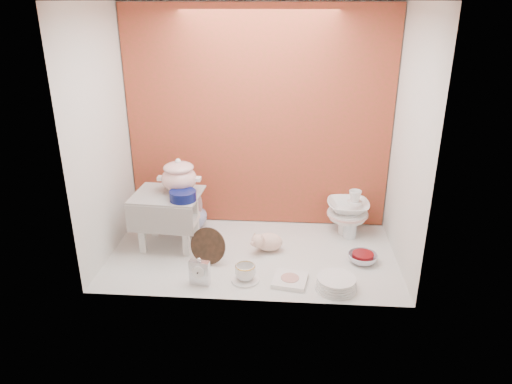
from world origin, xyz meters
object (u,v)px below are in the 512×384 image
dinner_plate_stack (336,283)px  floral_platter (176,205)px  gold_rim_teacup (245,272)px  porcelain_tower (348,212)px  soup_tureen (179,175)px  blue_white_vase (192,213)px  plush_pig (269,242)px  crystal_bowl (363,258)px  step_stool (169,220)px  mantel_clock (200,271)px

dinner_plate_stack → floral_platter: bearing=147.5°
gold_rim_teacup → porcelain_tower: size_ratio=0.37×
dinner_plate_stack → soup_tureen: bearing=153.6°
floral_platter → blue_white_vase: floral_platter is taller
plush_pig → crystal_bowl: 0.59m
gold_rim_teacup → porcelain_tower: (0.64, 0.65, 0.10)m
gold_rim_teacup → floral_platter: bearing=130.9°
step_stool → soup_tureen: 0.31m
plush_pig → crystal_bowl: (0.58, -0.10, -0.04)m
mantel_clock → porcelain_tower: (0.89, 0.70, 0.08)m
gold_rim_teacup → crystal_bowl: bearing=20.4°
dinner_plate_stack → crystal_bowl: dinner_plate_stack is taller
gold_rim_teacup → plush_pig: bearing=71.9°
soup_tureen → blue_white_vase: size_ratio=1.19×
blue_white_vase → soup_tureen: bearing=-94.2°
mantel_clock → plush_pig: mantel_clock is taller
mantel_clock → porcelain_tower: 1.14m
gold_rim_teacup → crystal_bowl: 0.75m
mantel_clock → porcelain_tower: size_ratio=0.52×
blue_white_vase → gold_rim_teacup: blue_white_vase is taller
soup_tureen → blue_white_vase: bearing=85.8°
blue_white_vase → mantel_clock: bearing=-75.2°
soup_tureen → mantel_clock: (0.21, -0.49, -0.39)m
soup_tureen → crystal_bowl: size_ratio=1.47×
floral_platter → dinner_plate_stack: size_ratio=1.59×
floral_platter → mantel_clock: bearing=-66.9°
mantel_clock → crystal_bowl: size_ratio=0.94×
dinner_plate_stack → crystal_bowl: size_ratio=1.30×
plush_pig → crystal_bowl: size_ratio=1.23×
plush_pig → step_stool: bearing=163.8°
dinner_plate_stack → porcelain_tower: porcelain_tower is taller
blue_white_vase → porcelain_tower: size_ratio=0.68×
soup_tureen → gold_rim_teacup: (0.46, -0.44, -0.42)m
blue_white_vase → mantel_clock: (0.19, -0.72, -0.03)m
step_stool → plush_pig: step_stool is taller
step_stool → soup_tureen: (0.07, 0.04, 0.29)m
step_stool → blue_white_vase: step_stool is taller
dinner_plate_stack → mantel_clock: bearing=-179.4°
blue_white_vase → dinner_plate_stack: size_ratio=0.95×
step_stool → blue_white_vase: size_ratio=1.90×
mantel_clock → plush_pig: size_ratio=0.76×
gold_rim_teacup → dinner_plate_stack: gold_rim_teacup is taller
step_stool → dinner_plate_stack: bearing=-19.3°
soup_tureen → gold_rim_teacup: soup_tureen is taller
blue_white_vase → gold_rim_teacup: (0.44, -0.66, -0.05)m
floral_platter → soup_tureen: bearing=-65.9°
mantel_clock → plush_pig: 0.56m
step_stool → soup_tureen: size_ratio=1.60×
soup_tureen → porcelain_tower: (1.10, 0.21, -0.31)m
crystal_bowl → floral_platter: bearing=163.6°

